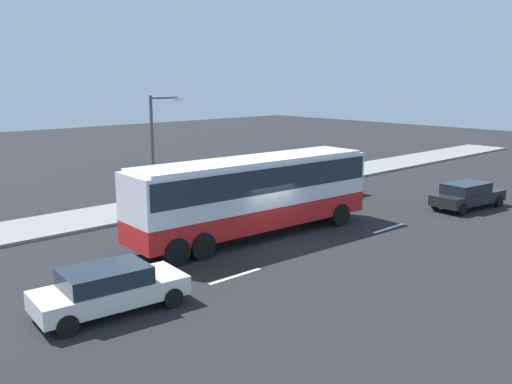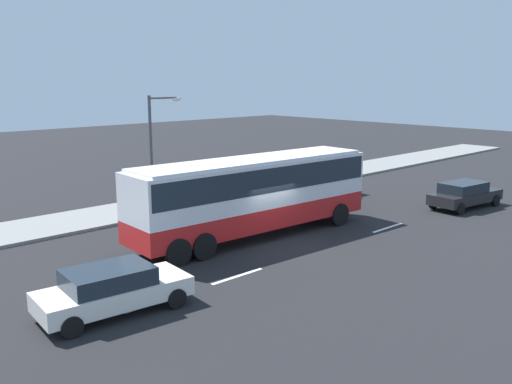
# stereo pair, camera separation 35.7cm
# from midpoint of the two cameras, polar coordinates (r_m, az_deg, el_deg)

# --- Properties ---
(ground_plane) EXTENTS (120.00, 120.00, 0.00)m
(ground_plane) POSITION_cam_midpoint_polar(r_m,az_deg,el_deg) (24.56, 1.57, -5.06)
(ground_plane) COLOR black
(sidewalk_curb) EXTENTS (80.00, 4.00, 0.15)m
(sidewalk_curb) POSITION_cam_midpoint_polar(r_m,az_deg,el_deg) (31.26, -9.75, -1.42)
(sidewalk_curb) COLOR gray
(sidewalk_curb) RESTS_ON ground_plane
(lane_centreline) EXTENTS (27.40, 0.16, 0.01)m
(lane_centreline) POSITION_cam_midpoint_polar(r_m,az_deg,el_deg) (18.23, -10.94, -11.36)
(lane_centreline) COLOR white
(lane_centreline) RESTS_ON ground_plane
(coach_bus) EXTENTS (12.17, 3.29, 3.58)m
(coach_bus) POSITION_cam_midpoint_polar(r_m,az_deg,el_deg) (24.69, 0.18, 0.35)
(coach_bus) COLOR red
(coach_bus) RESTS_ON ground_plane
(car_yellow_taxi) EXTENTS (4.71, 2.16, 1.49)m
(car_yellow_taxi) POSITION_cam_midpoint_polar(r_m,az_deg,el_deg) (33.46, 7.58, 0.76)
(car_yellow_taxi) COLOR gold
(car_yellow_taxi) RESTS_ON ground_plane
(car_black_sedan) EXTENTS (4.87, 2.31, 1.45)m
(car_black_sedan) POSITION_cam_midpoint_polar(r_m,az_deg,el_deg) (32.62, 21.29, -0.26)
(car_black_sedan) COLOR black
(car_black_sedan) RESTS_ON ground_plane
(car_white_minivan) EXTENTS (4.77, 2.37, 1.45)m
(car_white_minivan) POSITION_cam_midpoint_polar(r_m,az_deg,el_deg) (17.68, -14.38, -9.58)
(car_white_minivan) COLOR white
(car_white_minivan) RESTS_ON ground_plane
(pedestrian_near_curb) EXTENTS (0.32, 0.32, 1.51)m
(pedestrian_near_curb) POSITION_cam_midpoint_polar(r_m,az_deg,el_deg) (36.36, 1.05, 2.09)
(pedestrian_near_curb) COLOR brown
(pedestrian_near_curb) RESTS_ON sidewalk_curb
(pedestrian_at_crossing) EXTENTS (0.32, 0.32, 1.72)m
(pedestrian_at_crossing) POSITION_cam_midpoint_polar(r_m,az_deg,el_deg) (32.65, -3.07, 1.21)
(pedestrian_at_crossing) COLOR #38334C
(pedestrian_at_crossing) RESTS_ON sidewalk_curb
(street_lamp) EXTENTS (1.99, 0.24, 6.07)m
(street_lamp) POSITION_cam_midpoint_polar(r_m,az_deg,el_deg) (29.11, -9.92, 4.89)
(street_lamp) COLOR #47474C
(street_lamp) RESTS_ON sidewalk_curb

